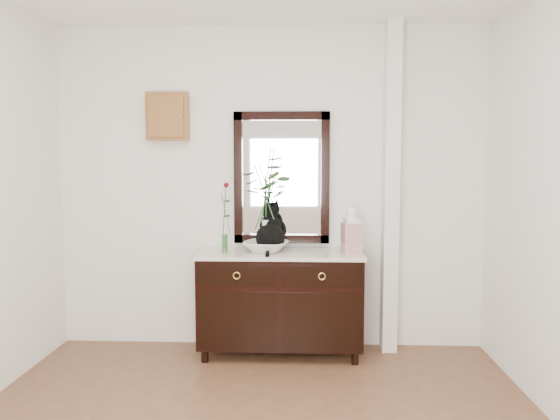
{
  "coord_description": "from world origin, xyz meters",
  "views": [
    {
      "loc": [
        0.27,
        -2.61,
        1.59
      ],
      "look_at": [
        0.1,
        1.63,
        1.2
      ],
      "focal_mm": 35.0,
      "sensor_mm": 36.0,
      "label": 1
    }
  ],
  "objects_px": {
    "lotus_bowl": "(266,246)",
    "ginger_jar": "(352,229)",
    "sideboard": "(281,298)",
    "cat": "(270,228)"
  },
  "relations": [
    {
      "from": "cat",
      "to": "lotus_bowl",
      "type": "distance_m",
      "value": 0.15
    },
    {
      "from": "cat",
      "to": "ginger_jar",
      "type": "height_order",
      "value": "ginger_jar"
    },
    {
      "from": "sideboard",
      "to": "ginger_jar",
      "type": "xyz_separation_m",
      "value": [
        0.57,
        -0.03,
        0.57
      ]
    },
    {
      "from": "sideboard",
      "to": "cat",
      "type": "distance_m",
      "value": 0.57
    },
    {
      "from": "lotus_bowl",
      "to": "ginger_jar",
      "type": "height_order",
      "value": "ginger_jar"
    },
    {
      "from": "sideboard",
      "to": "ginger_jar",
      "type": "bearing_deg",
      "value": -3.48
    },
    {
      "from": "cat",
      "to": "ginger_jar",
      "type": "distance_m",
      "value": 0.65
    },
    {
      "from": "sideboard",
      "to": "cat",
      "type": "xyz_separation_m",
      "value": [
        -0.08,
        0.01,
        0.57
      ]
    },
    {
      "from": "lotus_bowl",
      "to": "ginger_jar",
      "type": "bearing_deg",
      "value": -3.95
    },
    {
      "from": "sideboard",
      "to": "ginger_jar",
      "type": "distance_m",
      "value": 0.8
    }
  ]
}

